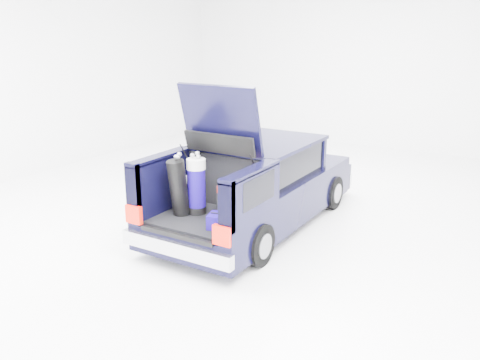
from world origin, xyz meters
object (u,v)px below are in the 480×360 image
Objects in this scene: black_golf_bag at (179,188)px; blue_golf_bag at (197,186)px; blue_duffel at (224,221)px; car at (258,185)px; red_suitcase at (230,202)px.

blue_golf_bag is at bearing 64.50° from black_golf_bag.
blue_duffel is at bearing 8.26° from black_golf_bag.
blue_duffel is (0.46, -1.79, 0.03)m from car.
blue_golf_bag reaches higher than blue_duffel.
car is 1.54m from blue_golf_bag.
red_suitcase is 0.55× the size of blue_golf_bag.
car is at bearing 62.04° from blue_golf_bag.
red_suitcase is 0.44m from blue_duffel.
blue_duffel is at bearing -44.73° from blue_golf_bag.
car reaches higher than blue_duffel.
red_suitcase is at bearing 95.09° from blue_duffel.
car is 1.85m from blue_duffel.
car is 4.99× the size of blue_golf_bag.
black_golf_bag is (-0.70, -0.28, 0.17)m from red_suitcase.
blue_golf_bag is 0.81m from blue_duffel.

